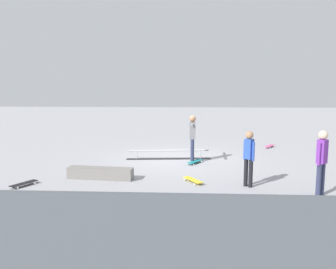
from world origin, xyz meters
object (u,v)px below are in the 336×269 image
at_px(loose_skateboard_yellow, 193,180).
at_px(skate_ledge, 100,173).
at_px(bystander_purple_shirt, 322,159).
at_px(loose_skateboard_pink, 270,146).
at_px(skater_main, 192,135).
at_px(bystander_blue_shirt, 249,156).
at_px(skateboard_main, 195,161).
at_px(loose_skateboard_black, 24,183).
at_px(grind_rail, 169,155).

bearing_deg(loose_skateboard_yellow, skate_ledge, -126.37).
relative_size(bystander_purple_shirt, loose_skateboard_pink, 2.12).
xyz_separation_m(skater_main, bystander_purple_shirt, (-3.14, 3.61, -0.05)).
height_order(skate_ledge, bystander_blue_shirt, bystander_blue_shirt).
xyz_separation_m(skateboard_main, loose_skateboard_black, (4.77, 3.04, 0.00)).
bearing_deg(loose_skateboard_pink, loose_skateboard_black, -19.19).
bearing_deg(loose_skateboard_yellow, skater_main, 148.43).
bearing_deg(loose_skateboard_black, grind_rail, 162.60).
bearing_deg(skater_main, bystander_blue_shirt, 29.88).
relative_size(loose_skateboard_yellow, loose_skateboard_pink, 1.01).
bearing_deg(bystander_purple_shirt, bystander_blue_shirt, -65.05).
distance_m(bystander_purple_shirt, loose_skateboard_pink, 6.90).
distance_m(skater_main, loose_skateboard_pink, 4.83).
distance_m(skater_main, loose_skateboard_black, 5.73).
relative_size(grind_rail, loose_skateboard_yellow, 4.02).
bearing_deg(skate_ledge, loose_skateboard_pink, -138.30).
bearing_deg(skate_ledge, skater_main, -139.90).
bearing_deg(loose_skateboard_yellow, grind_rail, 164.05).
height_order(bystander_blue_shirt, loose_skateboard_black, bystander_blue_shirt).
height_order(skateboard_main, loose_skateboard_pink, same).
bearing_deg(loose_skateboard_black, bystander_blue_shirt, 120.69).
distance_m(skater_main, bystander_blue_shirt, 3.25).
distance_m(bystander_blue_shirt, loose_skateboard_yellow, 1.72).
distance_m(loose_skateboard_yellow, loose_skateboard_black, 4.70).
xyz_separation_m(skate_ledge, loose_skateboard_yellow, (-2.74, 0.25, -0.10)).
bearing_deg(grind_rail, bystander_purple_shirt, 128.59).
xyz_separation_m(skater_main, loose_skateboard_black, (4.68, 3.18, -0.91)).
height_order(bystander_blue_shirt, loose_skateboard_yellow, bystander_blue_shirt).
height_order(bystander_blue_shirt, loose_skateboard_pink, bystander_blue_shirt).
xyz_separation_m(skate_ledge, skateboard_main, (-2.85, -2.18, -0.10)).
relative_size(skate_ledge, loose_skateboard_pink, 2.49).
bearing_deg(bystander_purple_shirt, loose_skateboard_pink, -134.34).
relative_size(grind_rail, bystander_purple_shirt, 1.91).
relative_size(skater_main, loose_skateboard_yellow, 2.15).
bearing_deg(loose_skateboard_yellow, bystander_purple_shirt, 40.43).
distance_m(skate_ledge, loose_skateboard_black, 2.11).
relative_size(skateboard_main, loose_skateboard_pink, 1.00).
relative_size(grind_rail, skateboard_main, 4.03).
height_order(skater_main, bystander_purple_shirt, skater_main).
xyz_separation_m(bystander_purple_shirt, loose_skateboard_black, (7.82, -0.43, -0.86)).
bearing_deg(skater_main, skateboard_main, 36.81).
xyz_separation_m(bystander_blue_shirt, loose_skateboard_black, (6.16, 0.29, -0.79)).
bearing_deg(loose_skateboard_black, loose_skateboard_yellow, 125.50).
bearing_deg(loose_skateboard_pink, loose_skateboard_yellow, 1.56).
distance_m(skate_ledge, loose_skateboard_yellow, 2.75).
height_order(grind_rail, skate_ledge, grind_rail).
height_order(skater_main, loose_skateboard_pink, skater_main).
relative_size(bystander_purple_shirt, loose_skateboard_black, 2.08).
height_order(grind_rail, skateboard_main, grind_rail).
relative_size(grind_rail, skate_ledge, 1.63).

